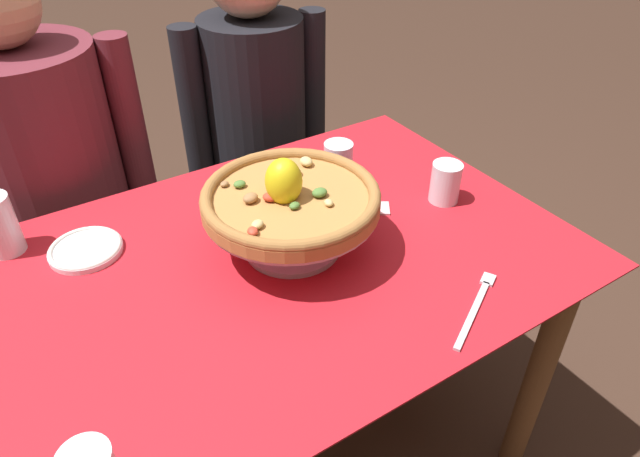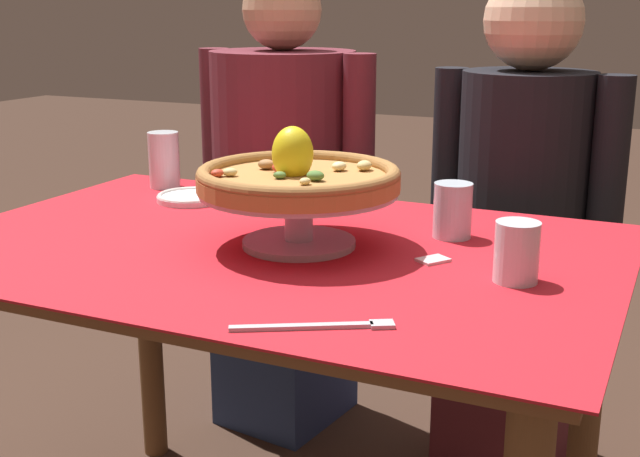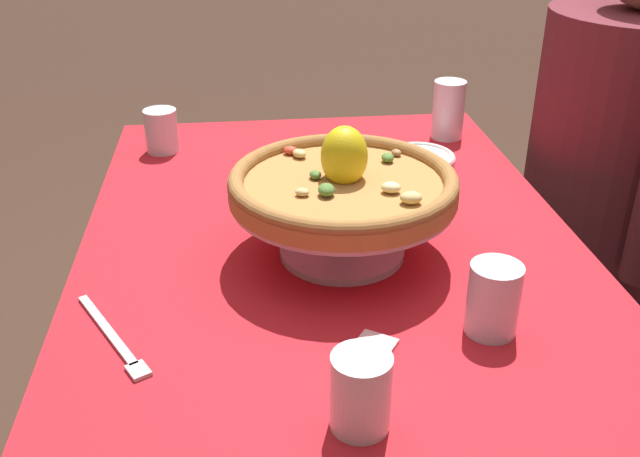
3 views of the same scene
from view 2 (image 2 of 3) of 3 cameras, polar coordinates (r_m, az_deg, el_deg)
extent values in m
cylinder|color=brown|center=(2.13, -11.70, -6.76)|extent=(0.06, 0.06, 0.69)
cylinder|color=brown|center=(1.76, 17.86, -11.96)|extent=(0.06, 0.06, 0.69)
cube|color=brown|center=(1.47, -3.44, -1.71)|extent=(1.17, 0.79, 0.02)
cube|color=red|center=(1.47, -3.45, -1.17)|extent=(1.21, 0.83, 0.00)
cylinder|color=#B7B7C1|center=(1.45, -1.46, -0.99)|extent=(0.20, 0.20, 0.01)
cylinder|color=#B7B7C1|center=(1.44, -1.47, 0.81)|extent=(0.05, 0.05, 0.08)
cylinder|color=#B7B7C1|center=(1.43, -1.48, 2.56)|extent=(0.35, 0.35, 0.01)
cylinder|color=#AD753D|center=(1.43, -1.49, 3.20)|extent=(0.35, 0.35, 0.03)
torus|color=olive|center=(1.42, -1.49, 3.85)|extent=(0.35, 0.35, 0.02)
ellipsoid|color=tan|center=(1.42, -6.24, 3.90)|extent=(0.03, 0.03, 0.01)
ellipsoid|color=tan|center=(1.46, 3.07, 4.38)|extent=(0.03, 0.03, 0.02)
ellipsoid|color=#C63D28|center=(1.45, -2.82, 4.22)|extent=(0.04, 0.04, 0.02)
ellipsoid|color=#4C7533|center=(1.39, -2.80, 3.71)|extent=(0.03, 0.02, 0.01)
ellipsoid|color=#996B42|center=(1.56, -2.92, 4.87)|extent=(0.02, 0.02, 0.01)
ellipsoid|color=#996B42|center=(1.42, -1.49, 4.01)|extent=(0.03, 0.03, 0.01)
ellipsoid|color=#C63D28|center=(1.42, -7.09, 3.83)|extent=(0.03, 0.03, 0.01)
ellipsoid|color=#4C7533|center=(1.38, -0.32, 3.68)|extent=(0.03, 0.03, 0.02)
ellipsoid|color=#996B42|center=(1.48, -3.71, 4.45)|extent=(0.04, 0.03, 0.02)
ellipsoid|color=beige|center=(1.46, 1.33, 4.33)|extent=(0.03, 0.03, 0.02)
ellipsoid|color=tan|center=(1.35, -1.04, 3.29)|extent=(0.02, 0.03, 0.01)
ellipsoid|color=#4C7533|center=(1.53, -2.46, 4.75)|extent=(0.03, 0.02, 0.01)
ellipsoid|color=yellow|center=(1.43, -1.90, 5.18)|extent=(0.07, 0.07, 0.10)
cylinder|color=white|center=(1.95, -10.72, 4.68)|extent=(0.07, 0.07, 0.13)
cylinder|color=silver|center=(1.95, -10.67, 3.84)|extent=(0.06, 0.06, 0.07)
cylinder|color=silver|center=(1.29, 13.42, -1.59)|extent=(0.07, 0.07, 0.09)
cylinder|color=silver|center=(1.30, 13.38, -2.24)|extent=(0.06, 0.06, 0.06)
cylinder|color=silver|center=(1.52, 9.14, 1.25)|extent=(0.07, 0.07, 0.10)
cylinder|color=silver|center=(1.52, 9.10, 0.37)|extent=(0.06, 0.06, 0.05)
cylinder|color=white|center=(1.81, -8.89, 2.09)|extent=(0.15, 0.15, 0.01)
torus|color=silver|center=(1.81, -8.89, 2.27)|extent=(0.15, 0.15, 0.01)
cube|color=#B7B7C1|center=(1.09, -1.30, -6.80)|extent=(0.17, 0.10, 0.01)
cube|color=#B7B7C1|center=(1.10, 4.30, -6.62)|extent=(0.04, 0.04, 0.01)
cube|color=beige|center=(1.38, 7.81, -2.16)|extent=(0.06, 0.06, 0.00)
cube|color=navy|center=(2.32, -2.37, -7.59)|extent=(0.32, 0.36, 0.46)
cylinder|color=maroon|center=(2.17, -2.52, 4.84)|extent=(0.42, 0.42, 0.56)
sphere|color=tan|center=(2.14, -2.64, 14.85)|extent=(0.20, 0.20, 0.20)
cylinder|color=maroon|center=(2.30, -7.17, 6.37)|extent=(0.08, 0.08, 0.47)
cylinder|color=maroon|center=(2.04, 2.69, 5.37)|extent=(0.08, 0.08, 0.47)
cube|color=maroon|center=(2.16, 12.97, -10.33)|extent=(0.32, 0.36, 0.42)
cylinder|color=black|center=(2.00, 13.80, 2.51)|extent=(0.34, 0.34, 0.56)
sphere|color=beige|center=(1.95, 14.54, 13.74)|extent=(0.22, 0.22, 0.22)
cylinder|color=black|center=(2.06, 8.83, 4.32)|extent=(0.08, 0.08, 0.47)
cylinder|color=black|center=(1.94, 19.23, 2.97)|extent=(0.08, 0.08, 0.47)
camera|label=1|loc=(1.20, -46.79, 26.26)|focal=31.78mm
camera|label=3|loc=(1.18, 46.12, 18.88)|focal=40.42mm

